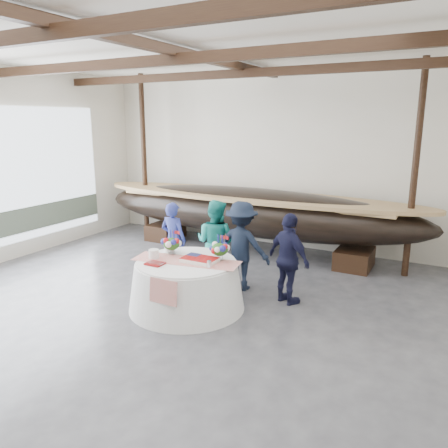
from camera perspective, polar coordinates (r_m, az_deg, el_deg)
The scene contains 11 objects.
floor at distance 7.22m, azimuth -12.55°, elevation -14.00°, with size 10.00×12.00×0.01m, color #3D3D42.
wall_back at distance 11.64m, azimuth 6.63°, elevation 8.24°, with size 10.00×0.02×4.50m, color silver.
ceiling at distance 6.54m, azimuth -14.73°, elevation 23.72°, with size 10.00×12.00×0.01m, color white.
pavilion_structure at distance 7.11m, azimuth -9.59°, elevation 19.04°, with size 9.80×11.76×4.50m.
longboat_display at distance 10.97m, azimuth 3.43°, elevation 1.64°, with size 8.76×1.75×1.64m.
banquet_table at distance 7.85m, azimuth -4.91°, elevation -7.87°, with size 2.06×2.06×0.88m.
tabletop_items at distance 7.80m, azimuth -4.35°, elevation -3.42°, with size 1.97×1.00×0.40m.
guest_woman_blue at distance 9.35m, azimuth -6.62°, elevation -2.04°, with size 0.59×0.39×1.62m, color navy.
guest_woman_teal at distance 8.84m, azimuth -1.13°, elevation -2.40°, with size 0.85×0.66×1.75m, color teal.
guest_man_left at distance 8.56m, azimuth 2.30°, elevation -2.88°, with size 1.14×0.66×1.77m, color black.
guest_man_right at distance 7.98m, azimuth 8.46°, elevation -4.55°, with size 0.99×0.41×1.68m, color black.
Camera 1 is at (4.31, -4.77, 3.29)m, focal length 35.00 mm.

